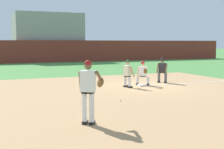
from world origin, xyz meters
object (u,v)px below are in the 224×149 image
at_px(baseball, 120,100).
at_px(baserunner, 128,72).
at_px(first_base_bag, 142,85).
at_px(umpire, 162,69).
at_px(pitcher, 89,88).
at_px(first_baseman, 143,72).

height_order(baseball, baserunner, baserunner).
bearing_deg(baserunner, baseball, -119.85).
xyz_separation_m(first_base_bag, baserunner, (-0.91, -0.14, 0.75)).
relative_size(baseball, umpire, 0.05).
distance_m(pitcher, baserunner, 7.54).
bearing_deg(first_base_bag, first_baseman, 51.95).
bearing_deg(baserunner, umpire, 20.18).
relative_size(first_base_bag, umpire, 0.26).
relative_size(first_baseman, umpire, 0.92).
relative_size(first_base_bag, pitcher, 0.20).
bearing_deg(first_base_bag, baserunner, -171.28).
bearing_deg(pitcher, umpire, 46.22).
relative_size(pitcher, umpire, 1.27).
bearing_deg(first_baseman, umpire, 19.85).
distance_m(first_base_bag, baseball, 4.49).
xyz_separation_m(pitcher, first_baseman, (5.35, 6.67, -0.33)).
xyz_separation_m(baseball, baserunner, (1.92, 3.34, 0.76)).
bearing_deg(umpire, baseball, -136.93).
xyz_separation_m(first_base_bag, umpire, (1.82, 0.86, 0.75)).
relative_size(first_base_bag, baseball, 5.14).
height_order(baserunner, umpire, same).
bearing_deg(pitcher, first_base_bag, 51.24).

